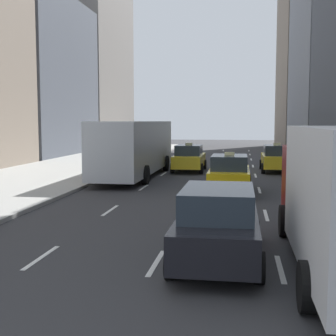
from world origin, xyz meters
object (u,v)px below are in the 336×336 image
object	(u,v)px
taxi_second	(189,158)
city_bus	(135,146)
taxi_third	(277,158)
taxi_lead	(229,174)
sedan_black_near	(218,224)

from	to	relation	value
taxi_second	city_bus	bearing A→B (deg)	-129.94
city_bus	taxi_third	bearing A→B (deg)	26.04
taxi_second	taxi_lead	bearing A→B (deg)	-72.20
taxi_second	city_bus	world-z (taller)	city_bus
taxi_second	taxi_third	size ratio (longest dim) A/B	1.00
taxi_second	taxi_third	bearing A→B (deg)	7.64
taxi_third	city_bus	world-z (taller)	city_bus
taxi_lead	taxi_second	distance (m)	9.16
taxi_second	city_bus	distance (m)	4.47
taxi_lead	taxi_third	size ratio (longest dim) A/B	1.00
sedan_black_near	city_bus	size ratio (longest dim) A/B	0.41
taxi_lead	city_bus	bearing A→B (deg)	136.30
taxi_second	sedan_black_near	world-z (taller)	taxi_second
taxi_lead	taxi_second	xyz separation A→B (m)	(-2.80, 8.72, 0.00)
taxi_third	taxi_lead	bearing A→B (deg)	-106.47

